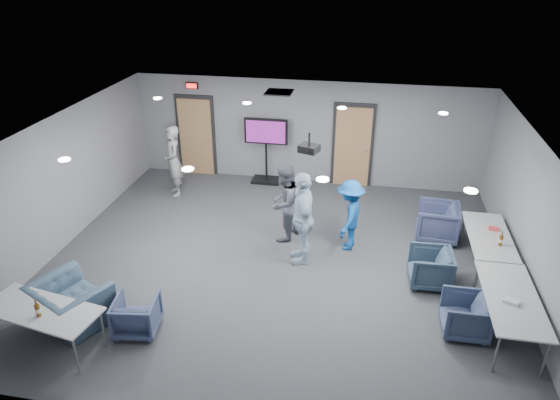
% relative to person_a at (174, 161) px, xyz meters
% --- Properties ---
extents(floor, '(9.00, 9.00, 0.00)m').
position_rel_person_a_xyz_m(floor, '(3.12, -2.57, -0.89)').
color(floor, '#323539').
rests_on(floor, ground).
extents(ceiling, '(9.00, 9.00, 0.00)m').
position_rel_person_a_xyz_m(ceiling, '(3.12, -2.57, 1.81)').
color(ceiling, silver).
rests_on(ceiling, wall_back).
extents(wall_back, '(9.00, 0.02, 2.70)m').
position_rel_person_a_xyz_m(wall_back, '(3.12, 1.43, 0.46)').
color(wall_back, slate).
rests_on(wall_back, floor).
extents(wall_front, '(9.00, 0.02, 2.70)m').
position_rel_person_a_xyz_m(wall_front, '(3.12, -6.57, 0.46)').
color(wall_front, slate).
rests_on(wall_front, floor).
extents(wall_left, '(0.02, 8.00, 2.70)m').
position_rel_person_a_xyz_m(wall_left, '(-1.38, -2.57, 0.46)').
color(wall_left, slate).
rests_on(wall_left, floor).
extents(wall_right, '(0.02, 8.00, 2.70)m').
position_rel_person_a_xyz_m(wall_right, '(7.62, -2.57, 0.46)').
color(wall_right, slate).
rests_on(wall_right, floor).
extents(door_left, '(1.06, 0.17, 2.24)m').
position_rel_person_a_xyz_m(door_left, '(0.12, 1.39, 0.18)').
color(door_left, black).
rests_on(door_left, wall_back).
extents(door_right, '(1.06, 0.17, 2.24)m').
position_rel_person_a_xyz_m(door_right, '(4.32, 1.39, 0.18)').
color(door_right, black).
rests_on(door_right, wall_back).
extents(exit_sign, '(0.32, 0.08, 0.16)m').
position_rel_person_a_xyz_m(exit_sign, '(0.12, 1.37, 1.56)').
color(exit_sign, black).
rests_on(exit_sign, wall_back).
extents(hvac_diffuser, '(0.60, 0.60, 0.03)m').
position_rel_person_a_xyz_m(hvac_diffuser, '(2.62, 0.23, 1.80)').
color(hvac_diffuser, black).
rests_on(hvac_diffuser, ceiling).
extents(downlights, '(6.18, 3.78, 0.02)m').
position_rel_person_a_xyz_m(downlights, '(3.12, -2.57, 1.80)').
color(downlights, white).
rests_on(downlights, ceiling).
extents(person_a, '(0.70, 0.78, 1.78)m').
position_rel_person_a_xyz_m(person_a, '(0.00, 0.00, 0.00)').
color(person_a, '#999C9A').
rests_on(person_a, floor).
extents(person_b, '(0.89, 1.00, 1.70)m').
position_rel_person_a_xyz_m(person_b, '(3.08, -1.65, -0.04)').
color(person_b, '#565A67').
rests_on(person_b, floor).
extents(person_c, '(0.71, 1.19, 1.90)m').
position_rel_person_a_xyz_m(person_c, '(3.58, -2.40, 0.06)').
color(person_c, '#AEC9E0').
rests_on(person_c, floor).
extents(person_d, '(0.72, 1.06, 1.52)m').
position_rel_person_a_xyz_m(person_d, '(4.46, -1.77, -0.13)').
color(person_d, '#164A95').
rests_on(person_d, floor).
extents(chair_right_a, '(0.94, 0.91, 0.79)m').
position_rel_person_a_xyz_m(chair_right_a, '(6.30, -1.04, -0.50)').
color(chair_right_a, '#3B4467').
rests_on(chair_right_a, floor).
extents(chair_right_b, '(0.79, 0.77, 0.69)m').
position_rel_person_a_xyz_m(chair_right_b, '(6.02, -2.77, -0.54)').
color(chair_right_b, '#324456').
rests_on(chair_right_b, floor).
extents(chair_right_c, '(0.74, 0.72, 0.67)m').
position_rel_person_a_xyz_m(chair_right_c, '(6.47, -4.03, -0.55)').
color(chair_right_c, '#384462').
rests_on(chair_right_c, floor).
extents(chair_front_a, '(0.77, 0.78, 0.63)m').
position_rel_person_a_xyz_m(chair_front_a, '(1.27, -4.97, -0.57)').
color(chair_front_a, '#3E496B').
rests_on(chair_front_a, floor).
extents(chair_front_b, '(1.47, 1.40, 0.75)m').
position_rel_person_a_xyz_m(chair_front_b, '(0.12, -4.97, -0.51)').
color(chair_front_b, '#3D546A').
rests_on(chair_front_b, floor).
extents(table_right_a, '(0.78, 1.87, 0.73)m').
position_rel_person_a_xyz_m(table_right_a, '(7.12, -2.04, -0.20)').
color(table_right_a, '#B7B9BC').
rests_on(table_right_a, floor).
extents(table_right_b, '(0.82, 1.97, 0.73)m').
position_rel_person_a_xyz_m(table_right_b, '(7.12, -3.94, -0.20)').
color(table_right_b, '#B7B9BC').
rests_on(table_right_b, floor).
extents(table_front_left, '(1.92, 1.06, 0.73)m').
position_rel_person_a_xyz_m(table_front_left, '(0.05, -5.57, -0.20)').
color(table_front_left, '#B7B9BC').
rests_on(table_front_left, floor).
extents(bottle_front, '(0.08, 0.08, 0.29)m').
position_rel_person_a_xyz_m(bottle_front, '(0.13, -5.72, -0.05)').
color(bottle_front, '#603D10').
rests_on(bottle_front, table_front_left).
extents(bottle_right, '(0.07, 0.07, 0.29)m').
position_rel_person_a_xyz_m(bottle_right, '(7.24, -2.37, -0.05)').
color(bottle_right, '#603D10').
rests_on(bottle_right, table_right_a).
extents(snack_box, '(0.21, 0.16, 0.04)m').
position_rel_person_a_xyz_m(snack_box, '(7.23, -1.79, -0.14)').
color(snack_box, red).
rests_on(snack_box, table_right_a).
extents(wrapper, '(0.27, 0.23, 0.05)m').
position_rel_person_a_xyz_m(wrapper, '(7.07, -4.09, -0.13)').
color(wrapper, silver).
rests_on(wrapper, table_right_b).
extents(tv_stand, '(1.13, 0.54, 1.73)m').
position_rel_person_a_xyz_m(tv_stand, '(2.10, 1.18, 0.09)').
color(tv_stand, black).
rests_on(tv_stand, floor).
extents(projector, '(0.40, 0.38, 0.36)m').
position_rel_person_a_xyz_m(projector, '(3.68, -2.45, 1.52)').
color(projector, black).
rests_on(projector, ceiling).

